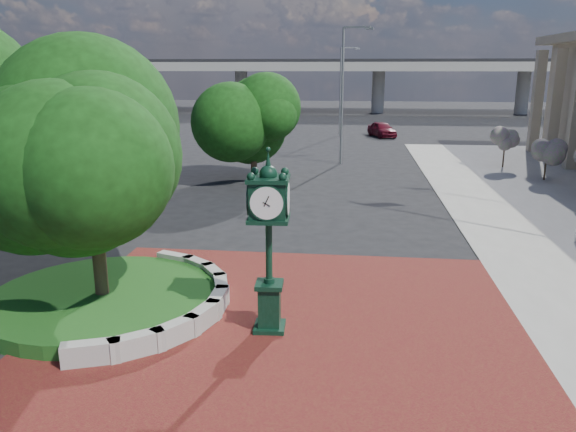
# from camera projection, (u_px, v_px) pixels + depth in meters

# --- Properties ---
(ground) EXTENTS (200.00, 200.00, 0.00)m
(ground) POSITION_uv_depth(u_px,v_px,m) (285.00, 315.00, 14.75)
(ground) COLOR black
(ground) RESTS_ON ground
(plaza) EXTENTS (12.00, 12.00, 0.04)m
(plaza) POSITION_uv_depth(u_px,v_px,m) (280.00, 332.00, 13.78)
(plaza) COLOR maroon
(plaza) RESTS_ON ground
(planter_wall) EXTENTS (2.96, 6.77, 0.54)m
(planter_wall) POSITION_uv_depth(u_px,v_px,m) (185.00, 301.00, 14.98)
(planter_wall) COLOR #9E9B93
(planter_wall) RESTS_ON ground
(grass_bed) EXTENTS (6.10, 6.10, 0.40)m
(grass_bed) POSITION_uv_depth(u_px,v_px,m) (103.00, 300.00, 15.25)
(grass_bed) COLOR #164D1A
(grass_bed) RESTS_ON ground
(overpass) EXTENTS (90.00, 12.00, 7.50)m
(overpass) POSITION_uv_depth(u_px,v_px,m) (342.00, 66.00, 80.33)
(overpass) COLOR #9E9B93
(overpass) RESTS_ON ground
(tree_planter) EXTENTS (5.20, 5.20, 6.33)m
(tree_planter) POSITION_uv_depth(u_px,v_px,m) (91.00, 172.00, 14.35)
(tree_planter) COLOR #38281C
(tree_planter) RESTS_ON ground
(tree_street) EXTENTS (4.40, 4.40, 5.45)m
(tree_street) POSITION_uv_depth(u_px,v_px,m) (253.00, 124.00, 31.65)
(tree_street) COLOR #38281C
(tree_street) RESTS_ON ground
(post_clock) EXTENTS (0.98, 0.98, 4.48)m
(post_clock) POSITION_uv_depth(u_px,v_px,m) (269.00, 235.00, 13.29)
(post_clock) COLOR black
(post_clock) RESTS_ON ground
(parked_car) EXTENTS (2.96, 4.46, 1.41)m
(parked_car) POSITION_uv_depth(u_px,v_px,m) (382.00, 129.00, 52.97)
(parked_car) COLOR #5A0C1C
(parked_car) RESTS_ON ground
(street_lamp_near) EXTENTS (1.98, 0.58, 8.88)m
(street_lamp_near) POSITION_uv_depth(u_px,v_px,m) (346.00, 85.00, 36.74)
(street_lamp_near) COLOR slate
(street_lamp_near) RESTS_ON ground
(street_lamp_far) EXTENTS (1.80, 0.66, 8.20)m
(street_lamp_far) POSITION_uv_depth(u_px,v_px,m) (342.00, 84.00, 52.94)
(street_lamp_far) COLOR slate
(street_lamp_far) RESTS_ON ground
(shrub_mid) EXTENTS (1.20, 1.20, 2.20)m
(shrub_mid) POSITION_uv_depth(u_px,v_px,m) (547.00, 153.00, 32.01)
(shrub_mid) COLOR #38281C
(shrub_mid) RESTS_ON ground
(shrub_far) EXTENTS (1.20, 1.20, 2.20)m
(shrub_far) POSITION_uv_depth(u_px,v_px,m) (505.00, 143.00, 36.24)
(shrub_far) COLOR #38281C
(shrub_far) RESTS_ON ground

